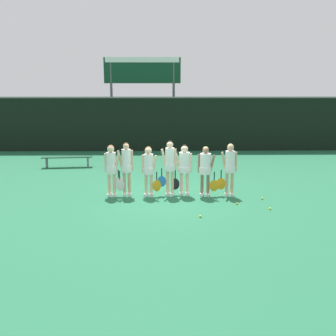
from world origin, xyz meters
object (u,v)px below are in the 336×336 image
player_0 (111,166)px  player_5 (206,167)px  player_3 (170,164)px  tennis_ball_2 (209,181)px  player_4 (184,165)px  player_6 (230,165)px  bench_courtside (67,158)px  tennis_ball_1 (237,204)px  tennis_ball_3 (262,198)px  tennis_ball_5 (200,216)px  tennis_ball_4 (175,188)px  tennis_ball_0 (270,209)px  player_2 (149,167)px  player_1 (126,165)px  scoreboard (142,77)px

player_0 → player_5: size_ratio=1.04×
player_3 → tennis_ball_2: size_ratio=27.61×
tennis_ball_2 → player_0: bearing=-151.9°
tennis_ball_2 → player_4: bearing=-121.1°
player_4 → player_6: bearing=-1.1°
bench_courtside → player_6: player_6 is taller
tennis_ball_1 → tennis_ball_3: size_ratio=1.01×
tennis_ball_2 → tennis_ball_5: 4.07m
player_0 → tennis_ball_4: bearing=27.2°
tennis_ball_3 → tennis_ball_5: tennis_ball_5 is taller
tennis_ball_0 → tennis_ball_3: size_ratio=1.00×
player_3 → tennis_ball_5: size_ratio=25.52×
bench_courtside → player_2: 6.08m
player_0 → tennis_ball_1: (3.89, -1.03, -0.96)m
player_5 → tennis_ball_1: 1.62m
player_0 → tennis_ball_2: player_0 is taller
tennis_ball_5 → player_1: bearing=134.3°
bench_courtside → tennis_ball_2: (5.93, -2.94, -0.38)m
tennis_ball_5 → tennis_ball_3: bearing=38.8°
player_4 → tennis_ball_2: size_ratio=25.53×
player_0 → player_4: 2.35m
tennis_ball_1 → tennis_ball_2: (-0.52, 2.84, -0.00)m
tennis_ball_2 → tennis_ball_4: (-1.31, -1.00, 0.00)m
player_3 → tennis_ball_5: 2.61m
bench_courtside → tennis_ball_3: 9.03m
player_5 → scoreboard: bearing=115.4°
player_6 → tennis_ball_2: player_6 is taller
tennis_ball_0 → player_5: bearing=138.2°
tennis_ball_3 → tennis_ball_4: same height
player_5 → tennis_ball_3: size_ratio=24.30×
tennis_ball_3 → player_3: bearing=169.4°
bench_courtside → tennis_ball_4: (4.62, -3.94, -0.38)m
scoreboard → player_0: size_ratio=3.03×
player_3 → player_5: size_ratio=1.11×
tennis_ball_1 → scoreboard: bearing=106.6°
tennis_ball_3 → tennis_ball_5: 2.74m
player_1 → tennis_ball_5: (2.19, -2.25, -0.98)m
player_5 → tennis_ball_0: 2.48m
player_3 → player_5: bearing=1.3°
tennis_ball_0 → tennis_ball_5: size_ratio=0.95×
player_0 → player_3: (1.88, 0.06, 0.07)m
player_2 → tennis_ball_2: (2.18, 1.81, -0.93)m
player_0 → player_3: player_3 is taller
tennis_ball_4 → player_3: bearing=-104.6°
player_3 → tennis_ball_0: bearing=-24.2°
tennis_ball_2 → tennis_ball_3: 2.70m
scoreboard → bench_courtside: size_ratio=2.32×
tennis_ball_0 → tennis_ball_1: (-0.86, 0.52, 0.00)m
player_0 → player_2: player_0 is taller
player_1 → bench_courtside: bearing=116.9°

